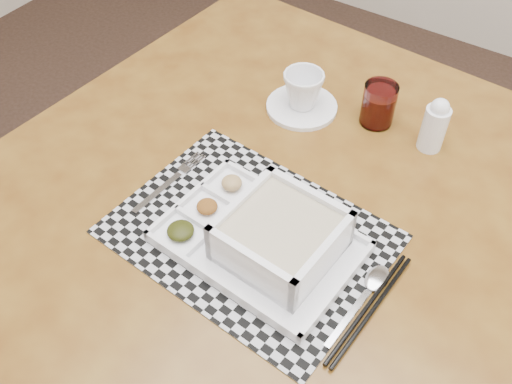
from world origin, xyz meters
TOP-DOWN VIEW (x-y plane):
  - dining_table at (-0.20, 0.46)m, footprint 1.18×1.18m
  - placemat at (-0.22, 0.35)m, footprint 0.47×0.36m
  - serving_tray at (-0.17, 0.35)m, footprint 0.33×0.24m
  - fork at (-0.41, 0.37)m, footprint 0.03×0.19m
  - spoon at (0.00, 0.38)m, footprint 0.04×0.18m
  - chopsticks at (0.02, 0.33)m, footprint 0.03×0.24m
  - saucer at (-0.31, 0.69)m, footprint 0.15×0.15m
  - cup at (-0.31, 0.69)m, footprint 0.11×0.11m
  - juice_glass at (-0.17, 0.74)m, footprint 0.07×0.07m
  - creamer_bottle at (-0.05, 0.73)m, footprint 0.05×0.05m

SIDE VIEW (x-z plane):
  - dining_table at x=-0.20m, z-range 0.33..1.16m
  - placemat at x=-0.22m, z-range 0.83..0.83m
  - fork at x=-0.41m, z-range 0.83..0.84m
  - saucer at x=-0.31m, z-range 0.83..0.84m
  - spoon at x=0.00m, z-range 0.83..0.84m
  - chopsticks at x=0.02m, z-range 0.83..0.84m
  - serving_tray at x=-0.17m, z-range 0.82..0.91m
  - juice_glass at x=-0.17m, z-range 0.83..0.92m
  - cup at x=-0.31m, z-range 0.84..0.92m
  - creamer_bottle at x=-0.05m, z-range 0.83..0.94m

